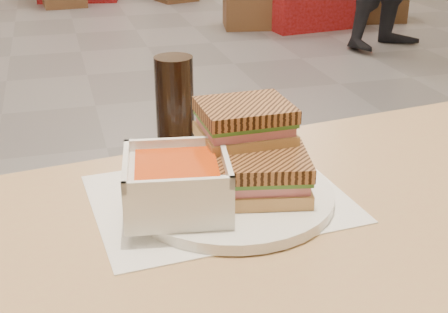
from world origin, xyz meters
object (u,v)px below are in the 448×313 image
object	(u,v)px
plate	(232,195)
cola_glass	(175,97)
soup_bowl	(177,185)
bg_chair_1l	(247,2)
panini_lower	(261,175)

from	to	relation	value
plate	cola_glass	world-z (taller)	cola_glass
soup_bowl	cola_glass	xyz separation A→B (m)	(0.05, 0.28, 0.02)
soup_bowl	bg_chair_1l	world-z (taller)	soup_bowl
panini_lower	bg_chair_1l	distance (m)	4.62
panini_lower	bg_chair_1l	world-z (taller)	panini_lower
plate	bg_chair_1l	size ratio (longest dim) A/B	0.61
cola_glass	bg_chair_1l	distance (m)	4.38
plate	bg_chair_1l	bearing A→B (deg)	71.94
soup_bowl	cola_glass	bearing A→B (deg)	78.92
soup_bowl	cola_glass	size ratio (longest dim) A/B	1.08
plate	bg_chair_1l	xyz separation A→B (m)	(1.42, 4.35, -0.54)
soup_bowl	bg_chair_1l	bearing A→B (deg)	71.09
bg_chair_1l	panini_lower	bearing A→B (deg)	-107.59
plate	cola_glass	size ratio (longest dim) A/B	2.00
soup_bowl	plate	bearing A→B (deg)	17.65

